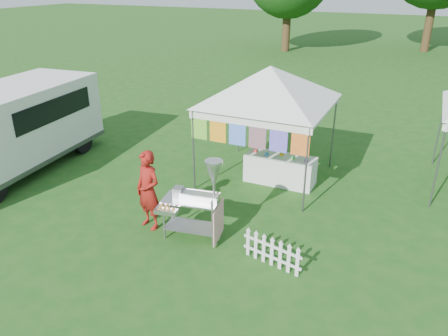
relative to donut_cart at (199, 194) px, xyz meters
The scene contains 7 objects.
ground 1.06m from the donut_cart, 28.45° to the right, with size 120.00×120.00×0.00m, color #1B4E16.
canopy_main 3.91m from the donut_cart, 86.33° to the left, with size 4.24×4.24×3.45m.
donut_cart is the anchor object (origin of this frame).
vendor 1.20m from the donut_cart, behind, with size 0.64×0.42×1.75m, color maroon.
cargo_van 6.39m from the donut_cart, behind, with size 2.71×5.67×2.28m.
picket_fence 1.84m from the donut_cart, ahead, with size 1.24×0.30×0.56m.
display_table 3.36m from the donut_cart, 78.55° to the left, with size 1.80×0.70×0.74m, color white.
Camera 1 is at (3.50, -6.69, 5.05)m, focal length 35.00 mm.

